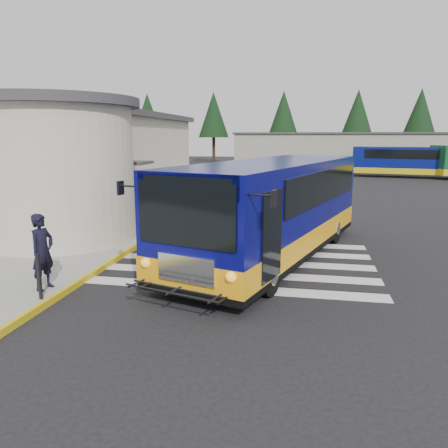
% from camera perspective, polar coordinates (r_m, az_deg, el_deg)
% --- Properties ---
extents(ground, '(140.00, 140.00, 0.00)m').
position_cam_1_polar(ground, '(13.83, 4.23, -4.10)').
color(ground, black).
rests_on(ground, ground).
extents(sidewalk, '(10.00, 34.00, 0.15)m').
position_cam_1_polar(sidewalk, '(20.50, -20.22, 0.51)').
color(sidewalk, gray).
rests_on(sidewalk, ground).
extents(curb_strip, '(0.12, 34.00, 0.16)m').
position_cam_1_polar(curb_strip, '(18.47, -6.91, 0.02)').
color(curb_strip, gold).
rests_on(curb_strip, ground).
extents(station_building, '(12.70, 18.70, 4.80)m').
position_cam_1_polar(station_building, '(23.65, -20.90, 7.90)').
color(station_building, '#B5AE99').
rests_on(station_building, ground).
extents(crosswalk, '(8.00, 5.35, 0.01)m').
position_cam_1_polar(crosswalk, '(13.13, 1.65, -4.89)').
color(crosswalk, silver).
rests_on(crosswalk, ground).
extents(depot_building, '(26.40, 8.40, 4.20)m').
position_cam_1_polar(depot_building, '(55.47, 15.58, 9.28)').
color(depot_building, gray).
rests_on(depot_building, ground).
extents(tree_line, '(58.40, 4.40, 10.00)m').
position_cam_1_polar(tree_line, '(63.52, 15.48, 13.70)').
color(tree_line, black).
rests_on(tree_line, ground).
extents(transit_bus, '(6.01, 10.74, 2.95)m').
position_cam_1_polar(transit_bus, '(13.39, 6.34, 1.54)').
color(transit_bus, '#080960').
rests_on(transit_bus, ground).
extents(pedestrian_a, '(0.53, 0.72, 1.80)m').
position_cam_1_polar(pedestrian_a, '(10.99, -22.62, -3.37)').
color(pedestrian_a, black).
rests_on(pedestrian_a, sidewalk).
extents(bollard, '(0.08, 0.08, 1.03)m').
position_cam_1_polar(bollard, '(10.43, -22.98, -6.35)').
color(bollard, black).
rests_on(bollard, sidewalk).
extents(far_bus_a, '(9.61, 4.41, 2.39)m').
position_cam_1_polar(far_bus_a, '(43.87, 22.67, 7.68)').
color(far_bus_a, '#08105D').
rests_on(far_bus_a, ground).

